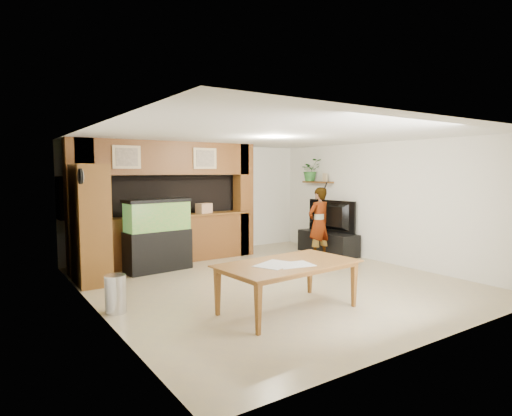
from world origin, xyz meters
TOP-DOWN VIEW (x-y plane):
  - floor at (0.00, 0.00)m, footprint 6.50×6.50m
  - ceiling at (0.00, 0.00)m, footprint 6.50×6.50m
  - wall_back at (0.00, 3.25)m, footprint 6.00×0.00m
  - wall_left at (-3.00, 0.00)m, footprint 0.00×6.50m
  - wall_right at (3.00, 0.00)m, footprint 0.00×6.50m
  - partition at (-0.95, 2.64)m, footprint 4.20×0.99m
  - wall_clock at (-2.97, 1.00)m, footprint 0.05×0.25m
  - wall_shelf at (2.85, 1.95)m, footprint 0.25×0.90m
  - pantry_cabinet at (-2.70, 1.66)m, footprint 0.53×0.86m
  - trash_can at (-2.80, -0.14)m, footprint 0.29×0.29m
  - aquarium at (-1.37, 1.95)m, footprint 1.29×0.48m
  - tv_stand at (2.65, 1.35)m, footprint 0.57×1.56m
  - television at (2.65, 1.35)m, footprint 0.38×1.33m
  - photo_frame at (2.85, 1.69)m, footprint 0.04×0.16m
  - potted_plant at (2.82, 2.20)m, footprint 0.57×0.51m
  - person at (2.07, 1.04)m, footprint 0.61×0.42m
  - microphone at (2.12, 0.88)m, footprint 0.03×0.10m
  - dining_table at (-0.74, -1.46)m, footprint 2.05×1.24m
  - newspaper_a at (-0.99, -1.43)m, footprint 0.66×0.58m
  - newspaper_b at (-0.77, -1.59)m, footprint 0.56×0.45m
  - counter_box at (-0.09, 2.45)m, footprint 0.38×0.31m

SIDE VIEW (x-z plane):
  - floor at x=0.00m, z-range 0.00..0.00m
  - tv_stand at x=2.65m, z-range 0.00..0.52m
  - trash_can at x=-2.80m, z-range 0.00..0.54m
  - dining_table at x=-0.74m, z-range 0.00..0.70m
  - newspaper_b at x=-0.77m, z-range 0.70..0.70m
  - newspaper_a at x=-0.99m, z-range 0.70..0.70m
  - aquarium at x=-1.37m, z-range -0.02..1.42m
  - person at x=2.07m, z-range 0.00..1.62m
  - television at x=2.65m, z-range 0.52..1.28m
  - pantry_cabinet at x=-2.70m, z-range 0.00..2.10m
  - counter_box at x=-0.09m, z-range 1.04..1.26m
  - wall_back at x=0.00m, z-range -1.70..4.30m
  - wall_left at x=-3.00m, z-range -1.95..4.55m
  - wall_right at x=3.00m, z-range -1.95..4.55m
  - partition at x=-0.95m, z-range 0.01..2.61m
  - microphone at x=2.12m, z-range 1.58..1.74m
  - wall_shelf at x=2.85m, z-range 1.68..1.72m
  - photo_frame at x=2.85m, z-range 1.72..1.92m
  - wall_clock at x=-2.97m, z-range 1.77..2.02m
  - potted_plant at x=2.82m, z-range 1.72..2.29m
  - ceiling at x=0.00m, z-range 2.60..2.60m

